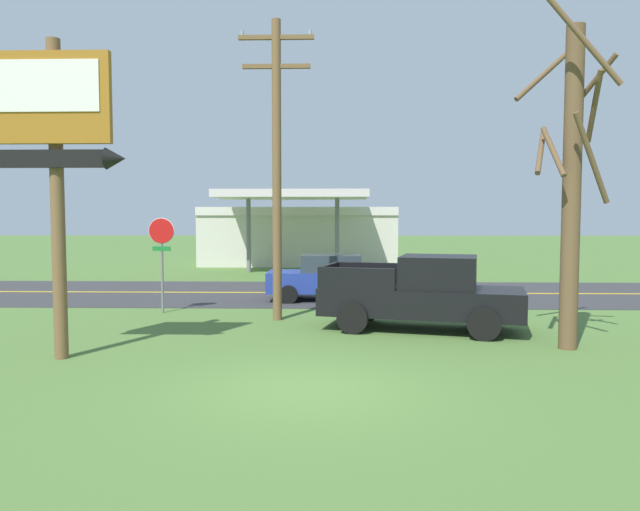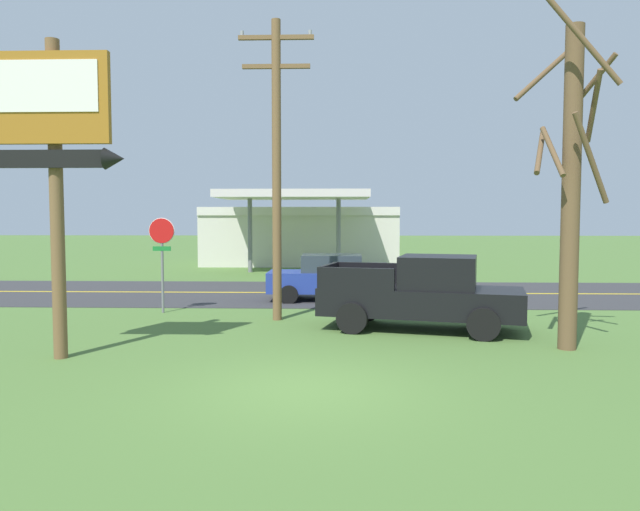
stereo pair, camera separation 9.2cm
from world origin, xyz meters
name	(u,v)px [view 1 (the left image)]	position (x,y,z in m)	size (l,w,h in m)	color
ground_plane	(307,389)	(0.00, 0.00, 0.00)	(180.00, 180.00, 0.00)	#4C7033
road_asphalt	(324,293)	(0.00, 13.00, 0.01)	(140.00, 8.00, 0.02)	#333335
road_centre_line	(324,293)	(0.00, 13.00, 0.02)	(126.00, 0.20, 0.01)	gold
motel_sign	(56,141)	(-5.20, 1.97, 4.50)	(2.73, 0.54, 6.58)	brown
stop_sign	(162,248)	(-4.89, 8.07, 2.03)	(0.80, 0.08, 2.95)	slate
utility_pole	(277,160)	(-1.20, 6.92, 4.58)	(2.13, 0.26, 8.51)	brown
bare_tree	(572,178)	(5.71, 3.31, 3.84)	(2.06, 2.08, 7.56)	brown
gas_station	(299,234)	(-1.86, 27.57, 1.94)	(12.00, 11.50, 4.40)	beige
pickup_black_parked_on_lawn	(423,294)	(2.79, 5.49, 0.96)	(5.52, 3.15, 1.96)	black
car_blue_near_lane	(328,277)	(0.20, 11.00, 0.83)	(4.20, 2.00, 1.64)	#233893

